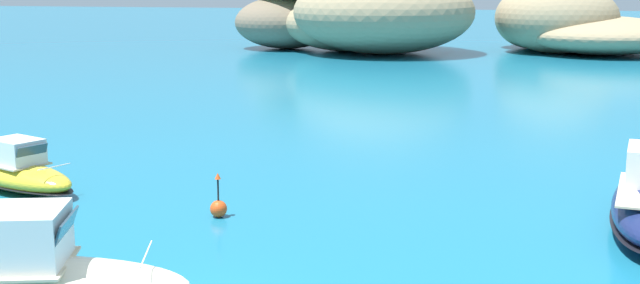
# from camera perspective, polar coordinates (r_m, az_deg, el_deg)

# --- Properties ---
(islet_large) EXTENTS (30.89, 25.46, 8.58)m
(islet_large) POSITION_cam_1_polar(r_m,az_deg,el_deg) (89.30, 2.99, 8.68)
(islet_large) COLOR #9E8966
(islet_large) RESTS_ON ground
(islet_small) EXTENTS (22.36, 26.95, 7.33)m
(islet_small) POSITION_cam_1_polar(r_m,az_deg,el_deg) (93.94, 16.77, 7.58)
(islet_small) COLOR #9E8966
(islet_small) RESTS_ON ground
(motorboat_yellow) EXTENTS (6.75, 4.38, 1.93)m
(motorboat_yellow) POSITION_cam_1_polar(r_m,az_deg,el_deg) (32.70, -20.22, -1.95)
(motorboat_yellow) COLOR yellow
(motorboat_yellow) RESTS_ON ground
(channel_buoy) EXTENTS (0.56, 0.56, 1.48)m
(channel_buoy) POSITION_cam_1_polar(r_m,az_deg,el_deg) (27.41, -6.96, -4.44)
(channel_buoy) COLOR #E54C19
(channel_buoy) RESTS_ON ground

